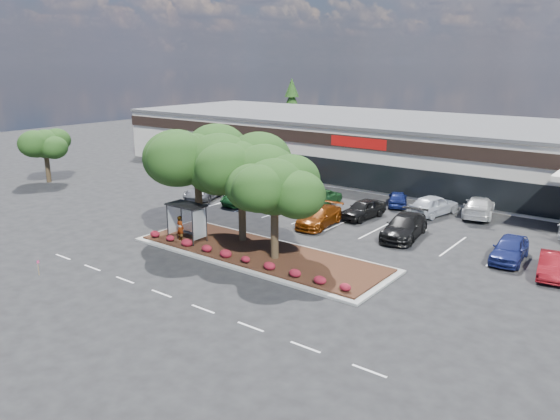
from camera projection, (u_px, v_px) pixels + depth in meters
The scene contains 26 objects.
ground at pixel (242, 281), 31.59m from camera, with size 160.00×160.00×0.00m, color black.
retail_store at pixel (456, 152), 56.76m from camera, with size 80.40×25.20×6.25m.
landscape_island at pixel (259, 253), 35.80m from camera, with size 18.00×6.00×0.26m.
lane_markings at pixel (335, 236), 39.68m from camera, with size 33.12×20.06×0.01m.
shrub_row at pixel (238, 257), 34.09m from camera, with size 17.00×0.80×0.50m, color maroon, non-canonical shape.
bus_shelter at pixel (188, 211), 37.63m from camera, with size 2.75×1.55×2.59m.
island_tree_west at pixel (198, 180), 38.61m from camera, with size 7.20×7.20×7.89m, color #1B3A13, non-canonical shape.
island_tree_mid at pixel (242, 189), 37.18m from camera, with size 6.60×6.60×7.32m, color #1B3A13, non-canonical shape.
island_tree_east at pixel (275, 208), 33.80m from camera, with size 5.80×5.80×6.50m, color #1B3A13, non-canonical shape.
tree_west_far at pixel (46, 156), 56.85m from camera, with size 4.80×4.80×5.61m, color #1B3A13, non-canonical shape.
conifer_north_west at pixel (292, 111), 83.11m from camera, with size 4.40×4.40×10.00m, color #1B3A13.
person_waiting at pixel (180, 228), 37.83m from camera, with size 0.64×0.42×1.76m, color #594C47.
survey_stake at pixel (38, 266), 32.31m from camera, with size 0.08×0.14×0.95m.
car_0 at pixel (206, 190), 50.76m from camera, with size 2.50×5.41×1.50m, color slate.
car_1 at pixel (245, 196), 48.56m from camera, with size 2.28×4.95×1.38m, color #14431B.
car_2 at pixel (319, 217), 42.05m from camera, with size 2.06×5.08×1.47m, color #662906.
car_3 at pixel (363, 209), 44.13m from camera, with size 1.82×4.53×1.54m, color black.
car_4 at pixel (404, 227), 39.24m from camera, with size 2.31×5.68×1.65m, color black.
car_6 at pixel (510, 249), 34.69m from camera, with size 1.86×4.63×1.58m, color navy.
car_7 at pixel (552, 265), 32.21m from camera, with size 1.44×4.13×1.36m, color maroon.
car_9 at pixel (272, 177), 56.04m from camera, with size 2.02×5.02×1.71m, color #9E091C.
car_10 at pixel (294, 182), 53.54m from camera, with size 1.96×4.88×1.66m, color brown.
car_11 at pixel (325, 196), 48.65m from camera, with size 1.63×4.06×1.38m, color #1A4820.
car_12 at pixel (398, 198), 47.88m from camera, with size 1.60×3.97×1.35m, color navy.
car_13 at pixel (433, 205), 44.98m from camera, with size 2.04×5.06×1.72m, color silver.
car_14 at pixel (479, 207), 44.69m from camera, with size 2.27×5.59×1.62m, color silver.
Camera 1 is at (19.52, -22.07, 12.32)m, focal length 35.00 mm.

